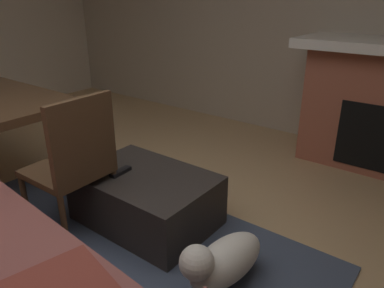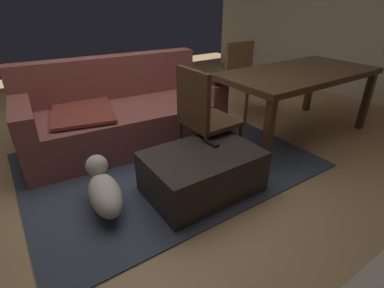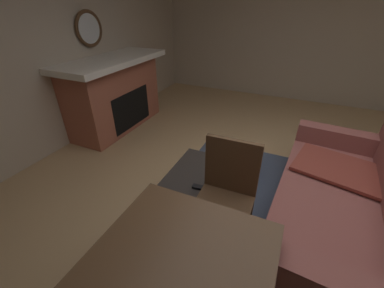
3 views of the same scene
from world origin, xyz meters
TOP-DOWN VIEW (x-y plane):
  - floor at (0.00, 0.00)m, footprint 8.73×8.73m
  - wall_back_fireplace_side at (0.00, -3.03)m, footprint 7.68×0.12m
  - wall_left at (-3.64, 0.00)m, footprint 0.12×6.45m
  - area_rug at (0.17, -0.13)m, footprint 2.60×2.00m
  - fireplace at (-1.00, -2.65)m, footprint 1.80×0.76m
  - round_wall_mirror at (-1.00, -2.94)m, footprint 0.49×0.05m
  - couch at (-0.00, 0.54)m, footprint 2.09×1.12m
  - ottoman_coffee_table at (0.17, -0.73)m, footprint 0.90×0.62m
  - tv_remote at (0.31, -0.65)m, footprint 0.06×0.16m
  - dining_chair_west at (0.41, -0.39)m, footprint 0.45×0.45m
  - small_dog at (-0.58, -0.52)m, footprint 0.29×0.58m

SIDE VIEW (x-z plane):
  - floor at x=0.00m, z-range 0.00..0.00m
  - area_rug at x=0.17m, z-range 0.00..0.01m
  - ottoman_coffee_table at x=0.17m, z-range 0.00..0.36m
  - small_dog at x=-0.58m, z-range 0.02..0.34m
  - couch at x=0.00m, z-range -0.13..0.74m
  - tv_remote at x=0.31m, z-range 0.36..0.39m
  - dining_chair_west at x=0.41m, z-range 0.06..0.99m
  - fireplace at x=-1.00m, z-range 0.01..1.12m
  - wall_back_fireplace_side at x=0.00m, z-range 0.00..2.69m
  - wall_left at x=-3.64m, z-range 0.00..2.69m
  - round_wall_mirror at x=-1.00m, z-range 1.23..1.73m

